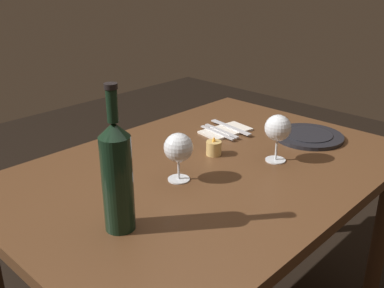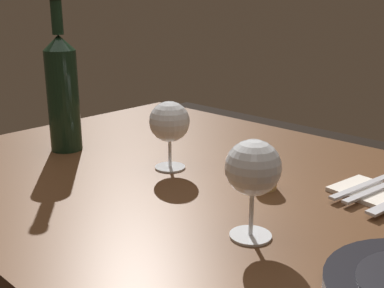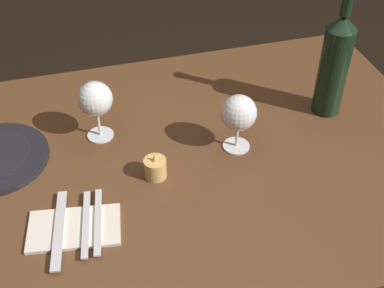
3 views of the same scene
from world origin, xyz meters
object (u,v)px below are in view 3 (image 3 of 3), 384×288
object	(u,v)px
folded_napkin	(74,228)
wine_glass_left	(95,100)
table_knife	(59,229)
votive_candle	(155,168)
wine_glass_right	(238,113)
fork_inner	(86,223)
wine_bottle	(334,63)
fork_outer	(98,221)

from	to	relation	value
folded_napkin	wine_glass_left	bearing A→B (deg)	-107.91
wine_glass_left	table_knife	world-z (taller)	wine_glass_left
wine_glass_left	votive_candle	bearing A→B (deg)	120.11
folded_napkin	wine_glass_right	bearing A→B (deg)	-158.69
votive_candle	folded_napkin	world-z (taller)	votive_candle
table_knife	fork_inner	bearing A→B (deg)	180.00
votive_candle	fork_inner	distance (m)	0.20
wine_glass_right	wine_bottle	bearing A→B (deg)	-164.49
votive_candle	wine_glass_right	bearing A→B (deg)	-166.93
wine_glass_left	folded_napkin	distance (m)	0.32
wine_glass_left	folded_napkin	bearing A→B (deg)	72.09
wine_glass_left	wine_glass_right	bearing A→B (deg)	157.83
table_knife	wine_bottle	bearing A→B (deg)	-161.73
folded_napkin	fork_inner	bearing A→B (deg)	180.00
fork_inner	fork_outer	size ratio (longest dim) A/B	1.00
folded_napkin	fork_inner	world-z (taller)	fork_inner
wine_glass_right	wine_bottle	distance (m)	0.29
fork_outer	fork_inner	bearing A→B (deg)	0.00
wine_bottle	fork_outer	bearing A→B (deg)	20.38
wine_glass_right	table_knife	world-z (taller)	wine_glass_right
fork_inner	wine_glass_right	bearing A→B (deg)	-157.44
wine_glass_left	fork_inner	bearing A→B (deg)	76.68
wine_glass_left	fork_outer	size ratio (longest dim) A/B	0.87
wine_bottle	fork_outer	size ratio (longest dim) A/B	2.01
folded_napkin	fork_inner	distance (m)	0.03
wine_bottle	fork_outer	xyz separation A→B (m)	(0.64, 0.24, -0.13)
wine_glass_left	fork_outer	distance (m)	0.31
wine_glass_left	fork_inner	xyz separation A→B (m)	(0.07, 0.29, -0.10)
votive_candle	folded_napkin	distance (m)	0.23
wine_glass_right	folded_napkin	distance (m)	0.45
fork_inner	votive_candle	bearing A→B (deg)	-147.28
wine_bottle	table_knife	xyz separation A→B (m)	(0.72, 0.24, -0.13)
wine_glass_left	wine_glass_right	size ratio (longest dim) A/B	1.06
folded_napkin	wine_bottle	bearing A→B (deg)	-160.99
folded_napkin	fork_outer	size ratio (longest dim) A/B	1.13
fork_inner	folded_napkin	bearing A→B (deg)	0.00
wine_glass_left	folded_napkin	xyz separation A→B (m)	(0.09, 0.29, -0.11)
wine_glass_right	fork_outer	distance (m)	0.40
folded_napkin	table_knife	xyz separation A→B (m)	(0.03, 0.00, 0.01)
wine_bottle	votive_candle	size ratio (longest dim) A/B	5.41
fork_outer	wine_bottle	bearing A→B (deg)	-159.62
table_knife	votive_candle	bearing A→B (deg)	-154.04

